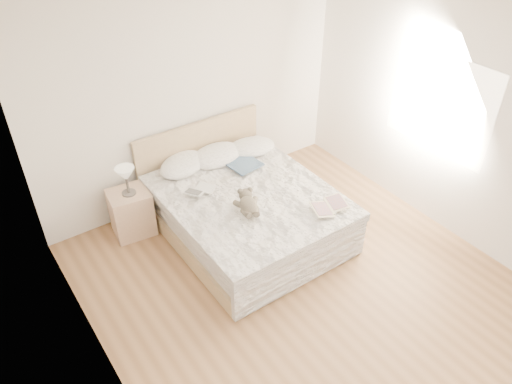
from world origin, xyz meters
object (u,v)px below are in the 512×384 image
nightstand (131,212)px  table_lamp (126,175)px  bed (244,210)px  childrens_book (329,206)px  photo_book (200,191)px  teddy_bear (248,210)px

nightstand → table_lamp: table_lamp is taller
bed → childrens_book: bed is taller
table_lamp → photo_book: table_lamp is taller
bed → childrens_book: 1.03m
photo_book → teddy_bear: size_ratio=0.89×
nightstand → teddy_bear: bearing=-52.3°
bed → teddy_bear: bearing=-117.5°
teddy_bear → nightstand: bearing=144.6°
photo_book → teddy_bear: bearing=-102.4°
teddy_bear → childrens_book: bearing=-12.2°
photo_book → nightstand: bearing=108.0°
teddy_bear → bed: bearing=79.5°
nightstand → photo_book: photo_book is taller
childrens_book → photo_book: bearing=152.9°
table_lamp → nightstand: bearing=111.5°
bed → table_lamp: bearing=146.0°
bed → table_lamp: (-1.07, 0.72, 0.50)m
table_lamp → teddy_bear: 1.42m
bed → teddy_bear: (-0.20, -0.39, 0.34)m
childrens_book → teddy_bear: 0.86m
childrens_book → teddy_bear: teddy_bear is taller
photo_book → childrens_book: (0.99, -1.04, 0.00)m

